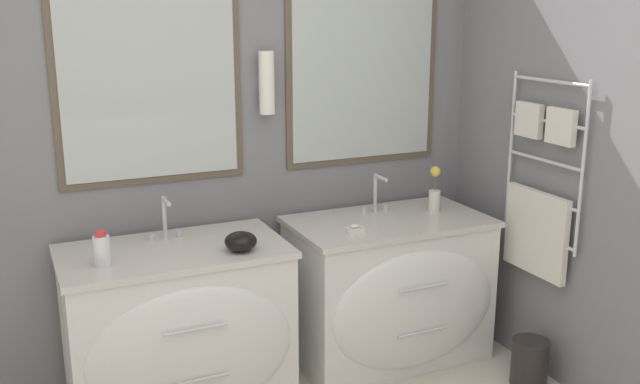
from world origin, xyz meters
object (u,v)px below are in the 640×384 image
at_px(amenity_bowl, 241,241).
at_px(toiletry_bottle, 102,250).
at_px(vanity_right, 391,289).
at_px(flower_vase, 435,193).
at_px(waste_bin, 530,361).
at_px(vanity_left, 179,328).

bearing_deg(amenity_bowl, toiletry_bottle, 174.55).
distance_m(vanity_right, flower_vase, 0.60).
xyz_separation_m(flower_vase, waste_bin, (0.21, -0.65, -0.79)).
distance_m(amenity_bowl, flower_vase, 1.24).
distance_m(vanity_left, toiletry_bottle, 0.59).
height_order(vanity_right, toiletry_bottle, toiletry_bottle).
distance_m(toiletry_bottle, flower_vase, 1.86).
height_order(vanity_right, waste_bin, vanity_right).
relative_size(vanity_right, amenity_bowl, 6.95).
xyz_separation_m(toiletry_bottle, flower_vase, (1.86, 0.14, 0.03)).
height_order(vanity_left, flower_vase, flower_vase).
height_order(vanity_right, flower_vase, flower_vase).
bearing_deg(waste_bin, vanity_left, 161.57).
bearing_deg(amenity_bowl, waste_bin, -17.45).
xyz_separation_m(toiletry_bottle, amenity_bowl, (0.63, -0.06, -0.03)).
xyz_separation_m(vanity_left, flower_vase, (1.51, 0.07, 0.51)).
height_order(vanity_left, waste_bin, vanity_left).
xyz_separation_m(toiletry_bottle, waste_bin, (2.06, -0.51, -0.76)).
distance_m(toiletry_bottle, amenity_bowl, 0.64).
xyz_separation_m(vanity_right, amenity_bowl, (-0.91, -0.12, 0.45)).
bearing_deg(vanity_right, amenity_bowl, -172.28).
relative_size(amenity_bowl, waste_bin, 0.62).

